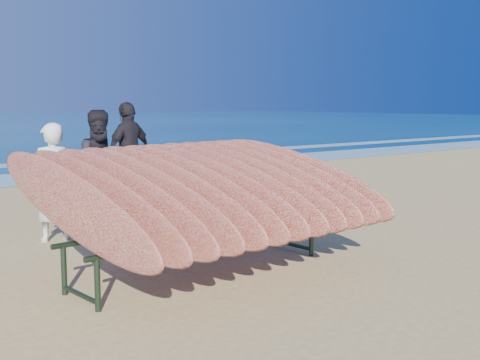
{
  "coord_description": "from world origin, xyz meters",
  "views": [
    {
      "loc": [
        -4.45,
        -4.9,
        1.89
      ],
      "look_at": [
        0.0,
        0.8,
        0.95
      ],
      "focal_mm": 45.0,
      "sensor_mm": 36.0,
      "label": 1
    }
  ],
  "objects_px": {
    "person_white": "(52,182)",
    "person_dark_a": "(102,167)",
    "surfboard_rack": "(201,189)",
    "person_dark_b": "(129,152)"
  },
  "relations": [
    {
      "from": "surfboard_rack",
      "to": "person_white",
      "type": "distance_m",
      "value": 2.67
    },
    {
      "from": "person_dark_b",
      "to": "person_white",
      "type": "bearing_deg",
      "value": 24.6
    },
    {
      "from": "person_dark_a",
      "to": "person_white",
      "type": "bearing_deg",
      "value": -143.54
    },
    {
      "from": "person_white",
      "to": "surfboard_rack",
      "type": "bearing_deg",
      "value": 105.65
    },
    {
      "from": "surfboard_rack",
      "to": "person_dark_b",
      "type": "distance_m",
      "value": 5.07
    },
    {
      "from": "surfboard_rack",
      "to": "person_white",
      "type": "height_order",
      "value": "person_white"
    },
    {
      "from": "surfboard_rack",
      "to": "person_dark_a",
      "type": "distance_m",
      "value": 3.32
    },
    {
      "from": "person_dark_a",
      "to": "person_dark_b",
      "type": "distance_m",
      "value": 1.96
    },
    {
      "from": "person_white",
      "to": "person_dark_b",
      "type": "distance_m",
      "value": 3.22
    },
    {
      "from": "person_white",
      "to": "person_dark_a",
      "type": "xyz_separation_m",
      "value": [
        1.08,
        0.72,
        0.08
      ]
    }
  ]
}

